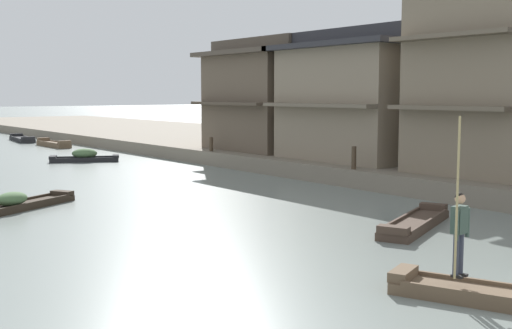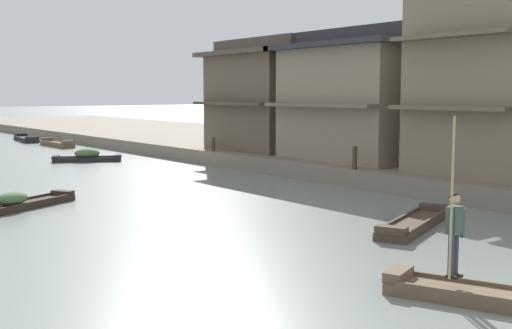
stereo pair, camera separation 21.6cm
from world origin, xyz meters
name	(u,v)px [view 2 (the right image)]	position (x,y,z in m)	size (l,w,h in m)	color
riverbank_right	(279,145)	(15.86, 30.00, 0.37)	(18.00, 110.00, 0.75)	slate
boatman_person	(454,225)	(-1.91, 2.52, 1.43)	(0.56, 0.29, 3.04)	black
boat_moored_nearest	(12,205)	(-5.79, 17.06, 0.20)	(4.98, 3.28, 0.63)	#33281E
boat_moored_second	(57,144)	(4.74, 42.23, 0.19)	(1.03, 4.57, 0.56)	brown
boat_moored_far	(26,139)	(4.63, 49.15, 0.17)	(1.77, 5.39, 0.52)	#232326
boat_midriver_upstream	(87,157)	(2.36, 30.69, 0.28)	(3.91, 2.65, 0.75)	#232326
boat_upstream_distant	(414,224)	(2.62, 7.20, 0.14)	(4.35, 2.54, 0.42)	#423328
house_waterfront_second	(491,62)	(10.24, 9.98, 5.06)	(5.61, 5.94, 8.74)	#7F705B
house_waterfront_tall	(368,96)	(10.95, 17.04, 3.74)	(7.02, 7.73, 6.14)	gray
house_waterfront_narrow	(270,96)	(10.50, 24.07, 3.75)	(6.12, 7.07, 6.14)	brown
mooring_post_dock_mid	(355,158)	(7.21, 14.16, 1.22)	(0.20, 0.20, 0.95)	#473828
mooring_post_dock_far	(213,144)	(7.21, 24.90, 1.13)	(0.20, 0.20, 0.76)	#473828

